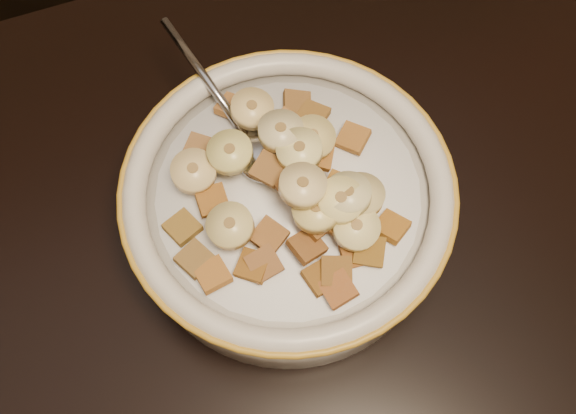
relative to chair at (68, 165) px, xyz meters
name	(u,v)px	position (x,y,z in m)	size (l,w,h in m)	color
chair	(68,165)	(0.00, 0.00, 0.00)	(0.37, 0.37, 0.84)	black
cereal_bowl	(288,209)	(0.20, -0.33, 0.36)	(0.22, 0.22, 0.05)	beige
milk	(288,193)	(0.20, -0.33, 0.38)	(0.19, 0.19, 0.00)	white
spoon	(259,153)	(0.20, -0.29, 0.39)	(0.04, 0.05, 0.01)	gray
cereal_square_0	(317,221)	(0.21, -0.36, 0.40)	(0.02, 0.02, 0.01)	brown
cereal_square_1	(353,138)	(0.26, -0.31, 0.39)	(0.02, 0.02, 0.01)	olive
cereal_square_2	(340,187)	(0.24, -0.34, 0.40)	(0.02, 0.02, 0.01)	brown
cereal_square_3	(321,277)	(0.20, -0.39, 0.39)	(0.02, 0.02, 0.01)	brown
cereal_square_4	(212,200)	(0.15, -0.32, 0.39)	(0.02, 0.02, 0.01)	#9D631E
cereal_square_5	(199,149)	(0.16, -0.27, 0.39)	(0.02, 0.02, 0.01)	brown
cereal_square_6	(317,206)	(0.22, -0.35, 0.40)	(0.02, 0.02, 0.01)	#915721
cereal_square_7	(269,169)	(0.20, -0.32, 0.41)	(0.02, 0.02, 0.01)	brown
cereal_square_8	(391,227)	(0.26, -0.38, 0.39)	(0.02, 0.02, 0.01)	#9B661F
cereal_square_9	(297,104)	(0.24, -0.26, 0.39)	(0.02, 0.02, 0.01)	brown
cereal_square_10	(313,114)	(0.24, -0.28, 0.39)	(0.02, 0.02, 0.01)	brown
cereal_square_11	(287,126)	(0.22, -0.28, 0.40)	(0.02, 0.02, 0.01)	brown
cereal_square_12	(195,259)	(0.13, -0.35, 0.39)	(0.02, 0.02, 0.01)	olive
cereal_square_13	(356,252)	(0.23, -0.39, 0.39)	(0.02, 0.02, 0.01)	brown
cereal_square_14	(318,154)	(0.23, -0.32, 0.40)	(0.02, 0.02, 0.01)	#9B5319
cereal_square_15	(264,264)	(0.17, -0.37, 0.39)	(0.02, 0.02, 0.01)	brown
cereal_square_16	(232,106)	(0.19, -0.25, 0.39)	(0.02, 0.02, 0.01)	brown
cereal_square_17	(338,289)	(0.21, -0.41, 0.39)	(0.02, 0.02, 0.01)	brown
cereal_square_18	(202,168)	(0.15, -0.29, 0.39)	(0.02, 0.02, 0.01)	brown
cereal_square_19	(182,227)	(0.13, -0.33, 0.39)	(0.02, 0.02, 0.01)	brown
cereal_square_20	(269,236)	(0.18, -0.36, 0.40)	(0.02, 0.02, 0.01)	#9A602F
cereal_square_21	(292,184)	(0.21, -0.33, 0.41)	(0.02, 0.02, 0.01)	brown
cereal_square_22	(337,272)	(0.21, -0.39, 0.39)	(0.02, 0.02, 0.01)	brown
cereal_square_23	(253,266)	(0.16, -0.37, 0.39)	(0.02, 0.02, 0.01)	brown
cereal_square_24	(340,222)	(0.23, -0.37, 0.40)	(0.02, 0.02, 0.01)	brown
cereal_square_25	(213,275)	(0.14, -0.37, 0.39)	(0.02, 0.02, 0.01)	#9B5B24
cereal_square_26	(327,201)	(0.22, -0.35, 0.40)	(0.02, 0.02, 0.01)	brown
cereal_square_27	(307,246)	(0.20, -0.37, 0.40)	(0.02, 0.02, 0.01)	brown
cereal_square_28	(369,251)	(0.24, -0.39, 0.39)	(0.02, 0.02, 0.01)	brown
banana_slice_0	(230,226)	(0.16, -0.34, 0.40)	(0.03, 0.03, 0.01)	#D6C785
banana_slice_1	(194,171)	(0.15, -0.30, 0.40)	(0.03, 0.03, 0.01)	beige
banana_slice_2	(348,194)	(0.24, -0.35, 0.41)	(0.03, 0.03, 0.01)	#C7C186
banana_slice_3	(316,210)	(0.21, -0.36, 0.41)	(0.03, 0.03, 0.01)	#EADB77
banana_slice_4	(299,150)	(0.22, -0.32, 0.42)	(0.03, 0.03, 0.01)	beige
banana_slice_5	(303,185)	(0.21, -0.34, 0.42)	(0.03, 0.03, 0.01)	#FAE5A9
banana_slice_6	(252,109)	(0.20, -0.26, 0.40)	(0.03, 0.03, 0.01)	#D0B97D
banana_slice_7	(230,152)	(0.17, -0.30, 0.41)	(0.03, 0.03, 0.01)	#E6D781
banana_slice_8	(281,131)	(0.21, -0.30, 0.42)	(0.03, 0.03, 0.01)	beige
banana_slice_9	(361,195)	(0.25, -0.35, 0.40)	(0.03, 0.03, 0.01)	#D2C783
banana_slice_10	(313,138)	(0.23, -0.31, 0.41)	(0.03, 0.03, 0.01)	#D4B673
banana_slice_11	(340,200)	(0.23, -0.36, 0.41)	(0.03, 0.03, 0.01)	#FCE487
banana_slice_12	(356,228)	(0.23, -0.37, 0.40)	(0.03, 0.03, 0.01)	#EAD787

